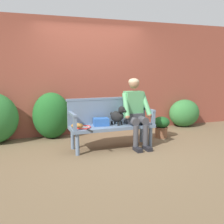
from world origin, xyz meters
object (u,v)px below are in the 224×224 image
object	(u,v)px
person_seated	(135,110)
baseball_glove	(77,126)
tennis_racket	(84,127)
potted_plant	(161,126)
dog_on_bench	(118,115)
garden_bench	(112,128)
sports_bag	(101,122)

from	to	relation	value
person_seated	baseball_glove	distance (m)	1.16
tennis_racket	potted_plant	distance (m)	1.91
dog_on_bench	baseball_glove	xyz separation A→B (m)	(-0.78, 0.01, -0.14)
garden_bench	dog_on_bench	size ratio (longest dim) A/B	4.37
tennis_racket	person_seated	bearing A→B (deg)	2.14
garden_bench	baseball_glove	size ratio (longest dim) A/B	7.23
baseball_glove	potted_plant	world-z (taller)	baseball_glove
person_seated	dog_on_bench	distance (m)	0.37
sports_bag	potted_plant	distance (m)	1.55
sports_bag	garden_bench	bearing A→B (deg)	-9.82
person_seated	tennis_racket	bearing A→B (deg)	-177.86
person_seated	baseball_glove	xyz separation A→B (m)	(-1.14, -0.01, -0.23)
tennis_racket	baseball_glove	distance (m)	0.12
dog_on_bench	sports_bag	distance (m)	0.34
person_seated	garden_bench	bearing A→B (deg)	178.29
garden_bench	dog_on_bench	distance (m)	0.27
person_seated	sports_bag	size ratio (longest dim) A/B	4.70
baseball_glove	sports_bag	distance (m)	0.47
garden_bench	sports_bag	world-z (taller)	sports_bag
sports_bag	dog_on_bench	bearing A→B (deg)	-11.32
person_seated	sports_bag	bearing A→B (deg)	175.80
potted_plant	person_seated	bearing A→B (deg)	-155.32
person_seated	baseball_glove	world-z (taller)	person_seated
garden_bench	baseball_glove	world-z (taller)	baseball_glove
tennis_racket	baseball_glove	size ratio (longest dim) A/B	2.62
sports_bag	potted_plant	xyz separation A→B (m)	(1.49, 0.33, -0.25)
tennis_racket	dog_on_bench	bearing A→B (deg)	2.12
tennis_racket	potted_plant	xyz separation A→B (m)	(1.85, 0.42, -0.19)
baseball_glove	potted_plant	size ratio (longest dim) A/B	0.48
garden_bench	person_seated	xyz separation A→B (m)	(0.47, -0.01, 0.33)
garden_bench	tennis_racket	size ratio (longest dim) A/B	2.76
baseball_glove	tennis_racket	bearing A→B (deg)	-8.11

